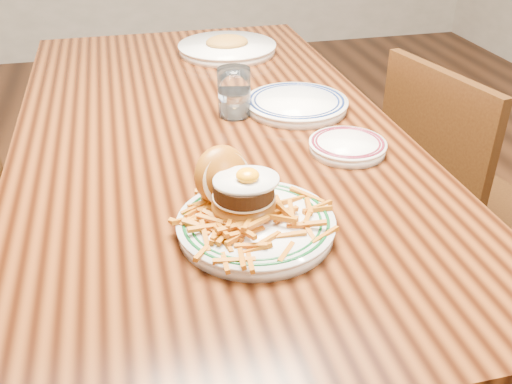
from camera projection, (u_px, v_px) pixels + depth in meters
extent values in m
plane|color=black|center=(218.00, 357.00, 1.69)|extent=(6.00, 6.00, 0.00)
cube|color=black|center=(207.00, 135.00, 1.32)|extent=(0.85, 1.60, 0.05)
cylinder|color=black|center=(78.00, 154.00, 2.05)|extent=(0.07, 0.07, 0.70)
cylinder|color=black|center=(274.00, 134.00, 2.20)|extent=(0.07, 0.07, 0.70)
cylinder|color=#3E240D|center=(38.00, 351.00, 1.44)|extent=(0.04, 0.04, 0.41)
cube|color=#3E240D|center=(467.00, 209.00, 1.64)|extent=(0.46, 0.46, 0.04)
cube|color=#3E240D|center=(431.00, 150.00, 1.46)|extent=(0.11, 0.39, 0.42)
cylinder|color=#3E240D|center=(457.00, 225.00, 1.95)|extent=(0.04, 0.04, 0.38)
cylinder|color=#3E240D|center=(376.00, 250.00, 1.82)|extent=(0.04, 0.04, 0.38)
cylinder|color=#3E240D|center=(449.00, 317.00, 1.56)|extent=(0.04, 0.04, 0.38)
cylinder|color=white|center=(256.00, 228.00, 0.93)|extent=(0.25, 0.25, 0.02)
cylinder|color=white|center=(256.00, 221.00, 0.93)|extent=(0.26, 0.26, 0.01)
torus|color=#0C451B|center=(256.00, 220.00, 0.93)|extent=(0.24, 0.24, 0.01)
torus|color=#0C451B|center=(256.00, 220.00, 0.93)|extent=(0.22, 0.22, 0.01)
ellipsoid|color=#8F4A12|center=(244.00, 206.00, 0.94)|extent=(0.11, 0.11, 0.05)
cylinder|color=beige|center=(244.00, 196.00, 0.93)|extent=(0.10, 0.10, 0.00)
cylinder|color=black|center=(244.00, 188.00, 0.92)|extent=(0.10, 0.10, 0.03)
ellipsoid|color=white|center=(246.00, 180.00, 0.91)|extent=(0.11, 0.09, 0.01)
ellipsoid|color=#FA9305|center=(248.00, 175.00, 0.91)|extent=(0.04, 0.04, 0.02)
ellipsoid|color=#8F4A12|center=(222.00, 175.00, 0.97)|extent=(0.13, 0.12, 0.12)
cylinder|color=beige|center=(227.00, 180.00, 0.96)|extent=(0.10, 0.07, 0.09)
cylinder|color=white|center=(347.00, 148.00, 1.19)|extent=(0.16, 0.16, 0.02)
cylinder|color=white|center=(348.00, 143.00, 1.18)|extent=(0.16, 0.16, 0.01)
torus|color=maroon|center=(348.00, 142.00, 1.18)|extent=(0.15, 0.15, 0.01)
torus|color=maroon|center=(348.00, 142.00, 1.18)|extent=(0.14, 0.14, 0.01)
cube|color=silver|center=(354.00, 140.00, 1.19)|extent=(0.06, 0.09, 0.00)
cylinder|color=white|center=(296.00, 106.00, 1.38)|extent=(0.24, 0.24, 0.02)
cylinder|color=white|center=(297.00, 101.00, 1.37)|extent=(0.25, 0.25, 0.01)
torus|color=#0F1E4F|center=(297.00, 100.00, 1.37)|extent=(0.23, 0.23, 0.01)
torus|color=#0F1E4F|center=(297.00, 100.00, 1.37)|extent=(0.21, 0.21, 0.01)
cylinder|color=white|center=(234.00, 92.00, 1.32)|extent=(0.08, 0.08, 0.11)
cylinder|color=silver|center=(234.00, 103.00, 1.34)|extent=(0.06, 0.06, 0.06)
cylinder|color=white|center=(227.00, 50.00, 1.76)|extent=(0.29, 0.29, 0.02)
cylinder|color=white|center=(227.00, 45.00, 1.75)|extent=(0.30, 0.30, 0.01)
ellipsoid|color=#A06F2D|center=(227.00, 42.00, 1.75)|extent=(0.13, 0.11, 0.04)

